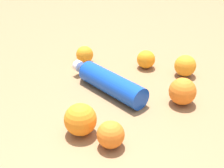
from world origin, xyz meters
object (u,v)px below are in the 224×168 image
object	(u,v)px
orange_2	(85,54)
orange_4	(111,135)
water_bottle	(107,81)
orange_5	(146,59)
orange_1	(80,119)
orange_0	(185,66)
orange_3	(182,91)

from	to	relation	value
orange_2	orange_4	xyz separation A→B (m)	(0.04, 0.46, 0.00)
water_bottle	orange_5	xyz separation A→B (m)	(-0.17, -0.11, -0.00)
orange_5	orange_1	bearing A→B (deg)	45.03
orange_0	orange_5	size ratio (longest dim) A/B	1.12
orange_1	orange_3	size ratio (longest dim) A/B	1.04
water_bottle	orange_1	xyz separation A→B (m)	(0.12, 0.18, 0.01)
orange_5	orange_2	bearing A→B (deg)	-28.21
orange_5	water_bottle	bearing A→B (deg)	33.65
orange_1	orange_2	distance (m)	0.41
orange_3	orange_2	bearing A→B (deg)	-59.43
orange_3	orange_5	bearing A→B (deg)	-87.41
orange_1	orange_2	size ratio (longest dim) A/B	1.32
orange_0	orange_3	xyz separation A→B (m)	(0.09, 0.15, 0.00)
orange_2	orange_5	size ratio (longest dim) A/B	0.97
orange_0	orange_2	distance (m)	0.35
orange_0	orange_2	bearing A→B (deg)	-33.49
orange_0	orange_4	xyz separation A→B (m)	(0.33, 0.27, -0.00)
orange_4	orange_5	xyz separation A→B (m)	(-0.23, -0.36, -0.00)
orange_1	orange_4	xyz separation A→B (m)	(-0.06, 0.07, -0.01)
orange_5	orange_3	bearing A→B (deg)	92.59
orange_0	orange_3	distance (m)	0.17
orange_2	orange_3	bearing A→B (deg)	120.57
orange_2	orange_5	bearing A→B (deg)	151.79
water_bottle	orange_5	distance (m)	0.21
water_bottle	orange_4	distance (m)	0.25
orange_3	orange_4	xyz separation A→B (m)	(0.24, 0.12, -0.01)
orange_3	orange_5	world-z (taller)	orange_3
water_bottle	orange_5	world-z (taller)	water_bottle
water_bottle	orange_2	distance (m)	0.22
orange_2	orange_5	xyz separation A→B (m)	(-0.19, 0.10, 0.00)
orange_0	orange_2	size ratio (longest dim) A/B	1.16
orange_1	orange_3	xyz separation A→B (m)	(-0.30, -0.05, -0.00)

